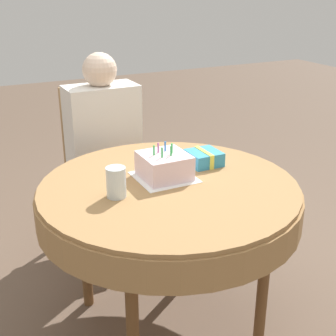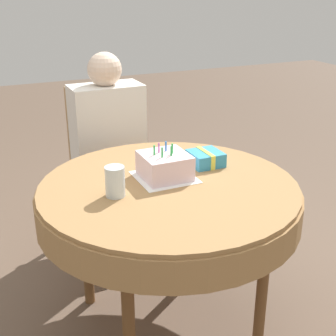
# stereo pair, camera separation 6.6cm
# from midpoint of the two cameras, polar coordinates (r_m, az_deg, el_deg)

# --- Properties ---
(ground_plane) EXTENTS (12.00, 12.00, 0.00)m
(ground_plane) POSITION_cam_midpoint_polar(r_m,az_deg,el_deg) (2.41, 0.88, -18.19)
(ground_plane) COLOR brown
(dining_table) EXTENTS (1.14, 1.14, 0.74)m
(dining_table) POSITION_cam_midpoint_polar(r_m,az_deg,el_deg) (2.05, 0.99, -4.19)
(dining_table) COLOR #9E7547
(dining_table) RESTS_ON ground_plane
(chair) EXTENTS (0.42, 0.42, 0.97)m
(chair) POSITION_cam_midpoint_polar(r_m,az_deg,el_deg) (2.88, -7.00, 0.77)
(chair) COLOR #A37A4C
(chair) RESTS_ON ground_plane
(person) EXTENTS (0.41, 0.32, 1.19)m
(person) POSITION_cam_midpoint_polar(r_m,az_deg,el_deg) (2.73, -6.53, 3.92)
(person) COLOR beige
(person) RESTS_ON ground_plane
(napkin) EXTENTS (0.25, 0.25, 0.00)m
(napkin) POSITION_cam_midpoint_polar(r_m,az_deg,el_deg) (2.08, 0.50, -1.12)
(napkin) COLOR white
(napkin) RESTS_ON dining_table
(birthday_cake) EXTENTS (0.20, 0.20, 0.15)m
(birthday_cake) POSITION_cam_midpoint_polar(r_m,az_deg,el_deg) (2.06, 0.50, 0.30)
(birthday_cake) COLOR silver
(birthday_cake) RESTS_ON dining_table
(drinking_glass) EXTENTS (0.08, 0.08, 0.13)m
(drinking_glass) POSITION_cam_midpoint_polar(r_m,az_deg,el_deg) (1.89, -5.49, -1.65)
(drinking_glass) COLOR silver
(drinking_glass) RESTS_ON dining_table
(gift_box) EXTENTS (0.15, 0.15, 0.07)m
(gift_box) POSITION_cam_midpoint_polar(r_m,az_deg,el_deg) (2.22, 5.44, 1.18)
(gift_box) COLOR teal
(gift_box) RESTS_ON dining_table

